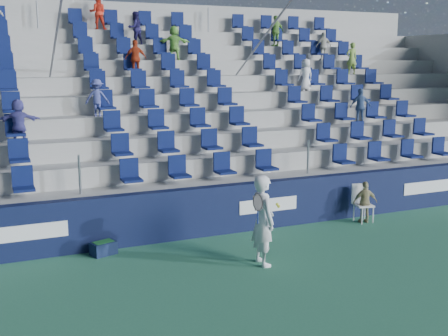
% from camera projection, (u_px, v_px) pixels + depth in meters
% --- Properties ---
extents(ground, '(70.00, 70.00, 0.00)m').
position_uv_depth(ground, '(272.00, 280.00, 10.87)').
color(ground, '#327553').
rests_on(ground, ground).
extents(sponsor_wall, '(24.00, 0.32, 1.20)m').
position_uv_depth(sponsor_wall, '(211.00, 211.00, 13.59)').
color(sponsor_wall, '#0F1638').
rests_on(sponsor_wall, ground).
extents(grandstand, '(24.00, 8.17, 6.63)m').
position_uv_depth(grandstand, '(150.00, 126.00, 17.89)').
color(grandstand, '#A5A59F').
rests_on(grandstand, ground).
extents(tennis_player, '(0.69, 0.70, 1.90)m').
position_uv_depth(tennis_player, '(263.00, 220.00, 11.52)').
color(tennis_player, silver).
rests_on(tennis_player, ground).
extents(line_judge_chair, '(0.52, 0.53, 0.99)m').
position_uv_depth(line_judge_chair, '(361.00, 200.00, 14.76)').
color(line_judge_chair, white).
rests_on(line_judge_chair, ground).
extents(line_judge, '(0.69, 0.44, 1.10)m').
position_uv_depth(line_judge, '(365.00, 202.00, 14.62)').
color(line_judge, tan).
rests_on(line_judge, ground).
extents(ball_bin, '(0.60, 0.49, 0.30)m').
position_uv_depth(ball_bin, '(103.00, 247.00, 12.25)').
color(ball_bin, '#101B3B').
rests_on(ball_bin, ground).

